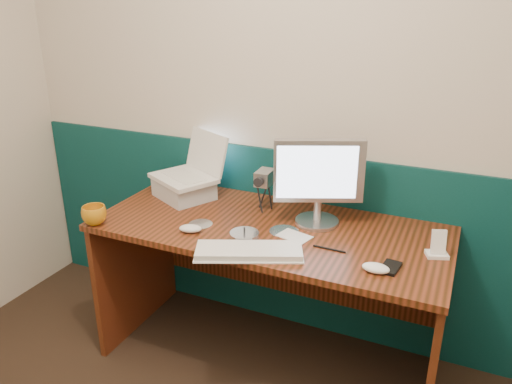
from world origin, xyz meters
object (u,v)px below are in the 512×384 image
at_px(desk, 269,296).
at_px(keyboard, 249,252).
at_px(laptop, 182,156).
at_px(mug, 94,215).
at_px(camcorder, 265,189).
at_px(monitor, 319,183).

xyz_separation_m(desk, keyboard, (0.03, -0.28, 0.39)).
xyz_separation_m(laptop, keyboard, (0.57, -0.42, -0.21)).
bearing_deg(mug, desk, 22.63).
xyz_separation_m(desk, mug, (-0.74, -0.31, 0.42)).
bearing_deg(desk, camcorder, 120.23).
bearing_deg(monitor, mug, -178.87).
bearing_deg(keyboard, mug, 158.38).
relative_size(desk, keyboard, 3.74).
relative_size(desk, laptop, 5.06).
relative_size(laptop, monitor, 0.79).
bearing_deg(laptop, desk, 12.46).
bearing_deg(mug, laptop, 65.83).
bearing_deg(desk, mug, -157.37).
distance_m(keyboard, camcorder, 0.47).
relative_size(laptop, keyboard, 0.74).
bearing_deg(laptop, camcorder, 29.76).
relative_size(laptop, camcorder, 1.48).
relative_size(keyboard, camcorder, 2.01).
distance_m(desk, camcorder, 0.52).
bearing_deg(monitor, camcorder, 147.39).
distance_m(desk, laptop, 0.82).
height_order(monitor, mug, monitor).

